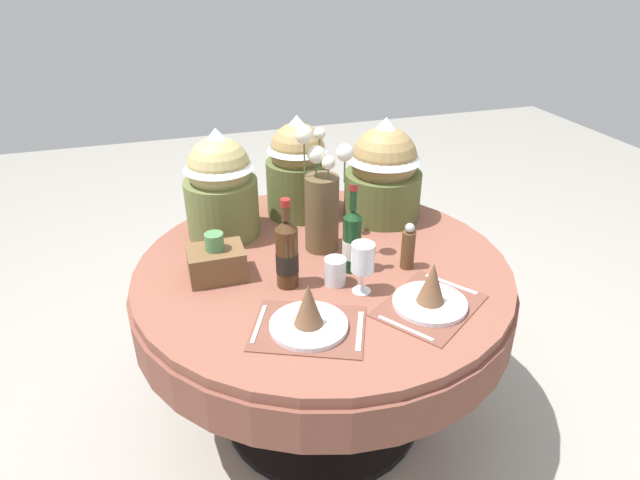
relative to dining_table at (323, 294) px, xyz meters
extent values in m
plane|color=#9E998E|center=(0.00, 0.00, -0.59)|extent=(8.00, 8.00, 0.00)
cylinder|color=brown|center=(0.00, 0.00, 0.11)|extent=(1.37, 1.37, 0.04)
cylinder|color=brown|center=(0.00, 0.00, 0.02)|extent=(1.39, 1.39, 0.15)
cylinder|color=black|center=(0.00, 0.00, -0.23)|extent=(0.12, 0.12, 0.66)
cylinder|color=black|center=(0.00, 0.00, -0.58)|extent=(0.82, 0.82, 0.03)
cube|color=brown|center=(-0.16, -0.36, 0.14)|extent=(0.42, 0.38, 0.00)
cylinder|color=white|center=(-0.16, -0.36, 0.15)|extent=(0.24, 0.24, 0.02)
cone|color=brown|center=(-0.16, -0.36, 0.22)|extent=(0.09, 0.09, 0.14)
cube|color=silver|center=(-0.30, -0.29, 0.14)|extent=(0.09, 0.18, 0.00)
cube|color=silver|center=(-0.02, -0.42, 0.14)|extent=(0.09, 0.18, 0.00)
cube|color=brown|center=(0.25, -0.36, 0.14)|extent=(0.43, 0.41, 0.00)
cylinder|color=white|center=(0.25, -0.36, 0.15)|extent=(0.24, 0.24, 0.02)
cone|color=brown|center=(0.25, -0.36, 0.22)|extent=(0.09, 0.09, 0.14)
cube|color=silver|center=(0.12, -0.45, 0.14)|extent=(0.12, 0.16, 0.00)
cube|color=silver|center=(0.38, -0.27, 0.14)|extent=(0.12, 0.17, 0.00)
cylinder|color=brown|center=(0.03, 0.11, 0.28)|extent=(0.13, 0.13, 0.29)
sphere|color=silver|center=(0.05, 0.08, 0.49)|extent=(0.05, 0.05, 0.05)
cylinder|color=#4C7038|center=(0.05, 0.08, 0.45)|extent=(0.01, 0.01, 0.05)
sphere|color=silver|center=(0.01, 0.12, 0.51)|extent=(0.06, 0.06, 0.06)
cylinder|color=#4C7038|center=(0.01, 0.12, 0.46)|extent=(0.01, 0.01, 0.06)
sphere|color=silver|center=(0.09, 0.04, 0.54)|extent=(0.06, 0.06, 0.06)
cylinder|color=#4C7038|center=(0.09, 0.04, 0.47)|extent=(0.01, 0.01, 0.09)
sphere|color=silver|center=(0.05, 0.21, 0.56)|extent=(0.04, 0.04, 0.04)
cylinder|color=#4C7038|center=(0.05, 0.21, 0.49)|extent=(0.01, 0.01, 0.12)
sphere|color=silver|center=(-0.03, 0.14, 0.58)|extent=(0.07, 0.07, 0.07)
cylinder|color=#4C7038|center=(-0.03, 0.14, 0.49)|extent=(0.01, 0.01, 0.13)
cylinder|color=#422814|center=(-0.16, -0.10, 0.24)|extent=(0.08, 0.08, 0.21)
cylinder|color=black|center=(-0.16, -0.10, 0.22)|extent=(0.08, 0.08, 0.07)
cone|color=#422814|center=(-0.16, -0.10, 0.37)|extent=(0.08, 0.08, 0.03)
cylinder|color=#422814|center=(-0.16, -0.10, 0.42)|extent=(0.03, 0.03, 0.07)
cylinder|color=maroon|center=(-0.16, -0.10, 0.44)|extent=(0.03, 0.03, 0.02)
cylinder|color=#143819|center=(0.08, -0.07, 0.24)|extent=(0.07, 0.07, 0.21)
cylinder|color=silver|center=(0.08, -0.07, 0.22)|extent=(0.07, 0.07, 0.07)
cone|color=#143819|center=(0.08, -0.07, 0.36)|extent=(0.07, 0.07, 0.03)
cylinder|color=#143819|center=(0.08, -0.07, 0.42)|extent=(0.03, 0.03, 0.10)
cylinder|color=maroon|center=(0.08, -0.07, 0.46)|extent=(0.03, 0.03, 0.02)
cylinder|color=silver|center=(0.07, -0.21, 0.14)|extent=(0.06, 0.06, 0.00)
cylinder|color=silver|center=(0.07, -0.21, 0.18)|extent=(0.01, 0.01, 0.08)
cylinder|color=silver|center=(0.07, -0.21, 0.27)|extent=(0.08, 0.08, 0.10)
cylinder|color=silver|center=(0.00, -0.14, 0.18)|extent=(0.08, 0.08, 0.10)
cylinder|color=brown|center=(0.28, -0.12, 0.21)|extent=(0.05, 0.05, 0.14)
sphere|color=#B7B7BC|center=(0.28, -0.12, 0.29)|extent=(0.03, 0.03, 0.03)
cylinder|color=olive|center=(-0.31, 0.34, 0.25)|extent=(0.29, 0.29, 0.23)
sphere|color=tan|center=(-0.31, 0.34, 0.42)|extent=(0.24, 0.24, 0.24)
cone|color=silver|center=(-0.31, 0.34, 0.49)|extent=(0.27, 0.27, 0.16)
cylinder|color=#566033|center=(0.03, 0.44, 0.25)|extent=(0.27, 0.27, 0.24)
sphere|color=#9E7F4C|center=(0.03, 0.44, 0.42)|extent=(0.23, 0.23, 0.23)
cone|color=silver|center=(0.03, 0.44, 0.49)|extent=(0.25, 0.25, 0.15)
cylinder|color=#566033|center=(0.36, 0.31, 0.23)|extent=(0.32, 0.32, 0.20)
sphere|color=#9E7F4C|center=(0.36, 0.31, 0.39)|extent=(0.27, 0.27, 0.27)
cone|color=silver|center=(0.36, 0.31, 0.48)|extent=(0.31, 0.31, 0.18)
cube|color=brown|center=(-0.38, 0.03, 0.19)|extent=(0.19, 0.15, 0.11)
cylinder|color=#4C7F4C|center=(-0.38, 0.03, 0.27)|extent=(0.07, 0.07, 0.06)
camera|label=1|loc=(-0.52, -1.64, 1.16)|focal=30.71mm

